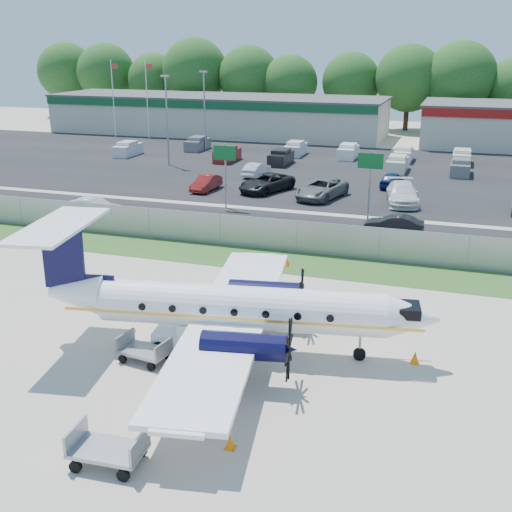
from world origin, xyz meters
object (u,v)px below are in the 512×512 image
(aircraft, at_px, (232,307))
(baggage_cart_far, at_px, (144,350))
(pushback_tug, at_px, (185,335))
(baggage_cart_near, at_px, (108,449))

(aircraft, relative_size, baggage_cart_far, 7.91)
(aircraft, distance_m, baggage_cart_far, 3.95)
(pushback_tug, xyz_separation_m, baggage_cart_near, (1.00, -7.93, -0.05))
(aircraft, xyz_separation_m, baggage_cart_near, (-1.02, -8.28, -1.46))
(baggage_cart_near, relative_size, baggage_cart_far, 1.07)
(aircraft, relative_size, pushback_tug, 6.89)
(baggage_cart_far, bearing_deg, pushback_tug, 55.96)
(pushback_tug, bearing_deg, aircraft, 10.06)
(pushback_tug, distance_m, baggage_cart_near, 7.99)
(baggage_cart_near, bearing_deg, baggage_cart_far, 108.05)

